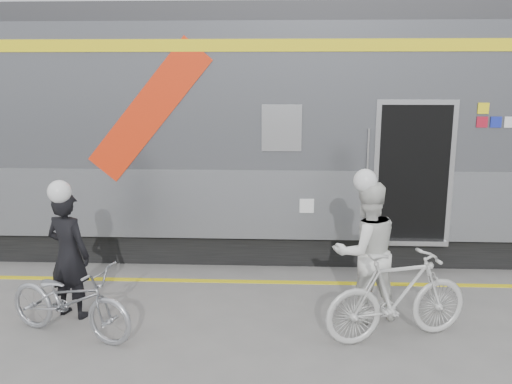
# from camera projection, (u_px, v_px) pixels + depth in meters

# --- Properties ---
(ground) EXTENTS (90.00, 90.00, 0.00)m
(ground) POSITION_uv_depth(u_px,v_px,m) (239.00, 355.00, 6.00)
(ground) COLOR slate
(ground) RESTS_ON ground
(train) EXTENTS (24.00, 3.17, 4.10)m
(train) POSITION_uv_depth(u_px,v_px,m) (271.00, 131.00, 9.64)
(train) COLOR black
(train) RESTS_ON ground
(safety_strip) EXTENTS (24.00, 0.12, 0.01)m
(safety_strip) POSITION_uv_depth(u_px,v_px,m) (250.00, 282.00, 8.09)
(safety_strip) COLOR yellow
(safety_strip) RESTS_ON ground
(man) EXTENTS (0.69, 0.57, 1.64)m
(man) POSITION_uv_depth(u_px,v_px,m) (69.00, 255.00, 6.81)
(man) COLOR black
(man) RESTS_ON ground
(bicycle_left) EXTENTS (1.81, 1.14, 0.90)m
(bicycle_left) POSITION_uv_depth(u_px,v_px,m) (70.00, 300.00, 6.35)
(bicycle_left) COLOR #A6A8AD
(bicycle_left) RESTS_ON ground
(woman) EXTENTS (1.02, 0.90, 1.77)m
(woman) POSITION_uv_depth(u_px,v_px,m) (366.00, 252.00, 6.72)
(woman) COLOR white
(woman) RESTS_ON ground
(bicycle_right) EXTENTS (1.85, 1.02, 1.07)m
(bicycle_right) POSITION_uv_depth(u_px,v_px,m) (398.00, 296.00, 6.25)
(bicycle_right) COLOR beige
(bicycle_right) RESTS_ON ground
(helmet_man) EXTENTS (0.28, 0.28, 0.28)m
(helmet_man) POSITION_uv_depth(u_px,v_px,m) (63.00, 180.00, 6.61)
(helmet_man) COLOR white
(helmet_man) RESTS_ON man
(helmet_woman) EXTENTS (0.28, 0.28, 0.28)m
(helmet_woman) POSITION_uv_depth(u_px,v_px,m) (369.00, 170.00, 6.50)
(helmet_woman) COLOR white
(helmet_woman) RESTS_ON woman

